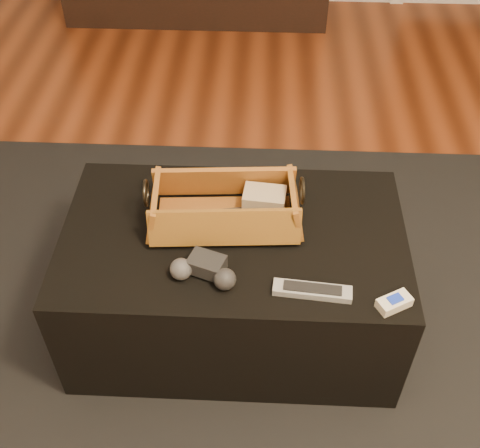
{
  "coord_description": "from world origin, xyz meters",
  "views": [
    {
      "loc": [
        0.04,
        -1.0,
        1.67
      ],
      "look_at": [
        -0.02,
        0.19,
        0.49
      ],
      "focal_mm": 45.0,
      "sensor_mm": 36.0,
      "label": 1
    }
  ],
  "objects_px": {
    "cream_gadget": "(394,302)",
    "game_controller": "(204,270)",
    "tv_remote": "(217,218)",
    "wicker_basket": "(225,208)",
    "silver_remote": "(312,290)",
    "ottoman": "(234,280)"
  },
  "relations": [
    {
      "from": "game_controller",
      "to": "ottoman",
      "type": "bearing_deg",
      "value": 67.99
    },
    {
      "from": "wicker_basket",
      "to": "cream_gadget",
      "type": "relative_size",
      "value": 4.64
    },
    {
      "from": "tv_remote",
      "to": "silver_remote",
      "type": "bearing_deg",
      "value": -52.05
    },
    {
      "from": "ottoman",
      "to": "cream_gadget",
      "type": "distance_m",
      "value": 0.54
    },
    {
      "from": "wicker_basket",
      "to": "game_controller",
      "type": "xyz_separation_m",
      "value": [
        -0.04,
        -0.22,
        -0.02
      ]
    },
    {
      "from": "ottoman",
      "to": "wicker_basket",
      "type": "bearing_deg",
      "value": 118.67
    },
    {
      "from": "game_controller",
      "to": "cream_gadget",
      "type": "xyz_separation_m",
      "value": [
        0.49,
        -0.07,
        -0.02
      ]
    },
    {
      "from": "wicker_basket",
      "to": "silver_remote",
      "type": "distance_m",
      "value": 0.36
    },
    {
      "from": "ottoman",
      "to": "tv_remote",
      "type": "distance_m",
      "value": 0.24
    },
    {
      "from": "cream_gadget",
      "to": "game_controller",
      "type": "bearing_deg",
      "value": 171.62
    },
    {
      "from": "game_controller",
      "to": "silver_remote",
      "type": "xyz_separation_m",
      "value": [
        0.29,
        -0.04,
        -0.02
      ]
    },
    {
      "from": "tv_remote",
      "to": "silver_remote",
      "type": "height_order",
      "value": "tv_remote"
    },
    {
      "from": "tv_remote",
      "to": "game_controller",
      "type": "height_order",
      "value": "game_controller"
    },
    {
      "from": "tv_remote",
      "to": "game_controller",
      "type": "distance_m",
      "value": 0.2
    },
    {
      "from": "silver_remote",
      "to": "cream_gadget",
      "type": "relative_size",
      "value": 2.12
    },
    {
      "from": "ottoman",
      "to": "game_controller",
      "type": "distance_m",
      "value": 0.3
    },
    {
      "from": "tv_remote",
      "to": "wicker_basket",
      "type": "relative_size",
      "value": 0.51
    },
    {
      "from": "wicker_basket",
      "to": "cream_gadget",
      "type": "distance_m",
      "value": 0.54
    },
    {
      "from": "ottoman",
      "to": "silver_remote",
      "type": "bearing_deg",
      "value": -43.75
    },
    {
      "from": "game_controller",
      "to": "cream_gadget",
      "type": "distance_m",
      "value": 0.5
    },
    {
      "from": "ottoman",
      "to": "wicker_basket",
      "type": "xyz_separation_m",
      "value": [
        -0.03,
        0.05,
        0.26
      ]
    },
    {
      "from": "silver_remote",
      "to": "cream_gadget",
      "type": "bearing_deg",
      "value": -8.93
    }
  ]
}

